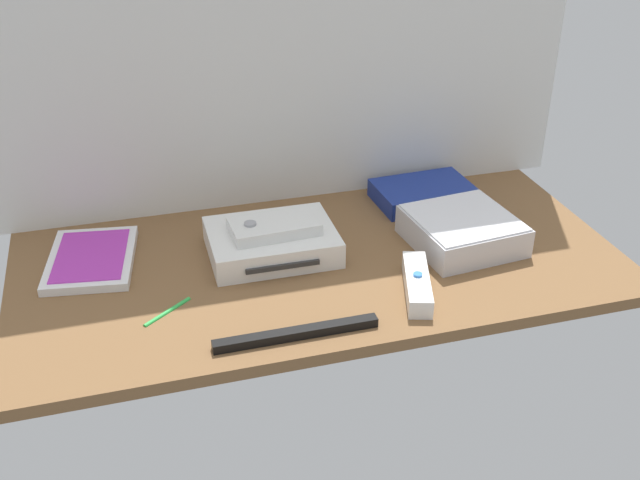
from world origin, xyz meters
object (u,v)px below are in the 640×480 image
game_case (91,259)px  stylus_pen (167,310)px  network_router (423,193)px  sensor_bar (296,333)px  remote_wand (417,284)px  remote_classic_pad (274,226)px  mini_computer (462,230)px  game_console (272,242)px

game_case → stylus_pen: bearing=-50.9°
network_router → stylus_pen: network_router is taller
network_router → sensor_bar: network_router is taller
remote_wand → stylus_pen: bearing=-170.2°
game_case → sensor_bar: size_ratio=0.87×
network_router → stylus_pen: bearing=-157.7°
sensor_bar → remote_classic_pad: bearing=84.6°
mini_computer → remote_classic_pad: bearing=170.5°
game_console → remote_classic_pad: size_ratio=1.43×
game_case → network_router: size_ratio=1.12×
mini_computer → sensor_bar: bearing=-152.0°
mini_computer → game_case: mini_computer is taller
sensor_bar → stylus_pen: (-16.98, 11.30, -0.35)cm
game_console → remote_wand: 25.94cm
game_console → stylus_pen: size_ratio=2.35×
remote_wand → network_router: bearing=83.2°
remote_wand → remote_classic_pad: (-18.63, 17.22, 3.90)cm
sensor_bar → stylus_pen: 20.39cm
remote_wand → sensor_bar: 21.78cm
network_router → remote_wand: bearing=-117.1°
mini_computer → network_router: mini_computer is taller
network_router → stylus_pen: size_ratio=2.06×
remote_classic_pad → stylus_pen: remote_classic_pad is taller
mini_computer → remote_wand: mini_computer is taller
game_case → remote_wand: 53.49cm
game_case → remote_wand: (48.34, -22.90, 0.75)cm
remote_classic_pad → sensor_bar: (-2.24, -23.40, -4.71)cm
game_console → remote_classic_pad: remote_classic_pad is taller
sensor_bar → game_case: bearing=133.5°
mini_computer → network_router: bearing=90.2°
remote_wand → game_case: bearing=172.2°
stylus_pen → game_case: bearing=120.5°
stylus_pen → mini_computer: bearing=7.6°
game_console → network_router: game_console is taller
mini_computer → sensor_bar: size_ratio=0.78×
remote_wand → mini_computer: bearing=59.7°
remote_wand → stylus_pen: size_ratio=1.69×
game_case → remote_classic_pad: size_ratio=1.40×
game_console → stylus_pen: (-18.90, -12.60, -1.85)cm
game_console → network_router: bearing=19.9°
stylus_pen → remote_classic_pad: bearing=32.2°
network_router → remote_classic_pad: bearing=-162.4°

